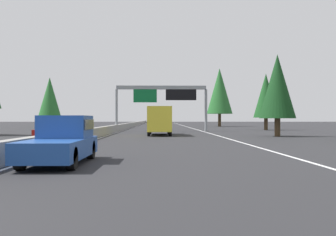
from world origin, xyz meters
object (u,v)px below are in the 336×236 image
at_px(sedan_distant_b, 159,125).
at_px(conifer_left_mid, 50,97).
at_px(sedan_far_center, 157,124).
at_px(conifer_right_near, 277,87).
at_px(sign_gantry_overhead, 163,95).
at_px(pickup_near_right, 62,140).
at_px(conifer_right_mid, 266,96).
at_px(sedan_mid_right, 159,122).
at_px(oncoming_near, 52,132).
at_px(conifer_right_far, 220,91).
at_px(box_truck_distant_a, 159,120).

distance_m(sedan_distant_b, conifer_left_mid, 29.23).
bearing_deg(sedan_far_center, conifer_right_near, -163.08).
xyz_separation_m(sedan_far_center, conifer_right_near, (-39.07, -11.89, 4.20)).
bearing_deg(sign_gantry_overhead, conifer_right_near, -145.10).
distance_m(pickup_near_right, conifer_right_mid, 49.18).
bearing_deg(sedan_mid_right, sedan_far_center, 179.77).
relative_size(oncoming_near, conifer_left_mid, 0.44).
bearing_deg(conifer_right_far, sign_gantry_overhead, 158.50).
bearing_deg(conifer_left_mid, conifer_right_far, -79.33).
height_order(sign_gantry_overhead, box_truck_distant_a, sign_gantry_overhead).
xyz_separation_m(pickup_near_right, box_truck_distant_a, (26.17, -3.85, 0.70)).
xyz_separation_m(conifer_right_mid, conifer_left_mid, (20.20, 38.49, 0.88)).
bearing_deg(pickup_near_right, conifer_left_mid, 15.76).
xyz_separation_m(sedan_far_center, oncoming_near, (-45.90, 8.24, 0.00)).
bearing_deg(sedan_far_center, conifer_left_mid, 82.38).
xyz_separation_m(pickup_near_right, oncoming_near, (16.02, 4.74, -0.23)).
bearing_deg(box_truck_distant_a, oncoming_near, 139.78).
bearing_deg(box_truck_distant_a, sedan_far_center, 0.55).
bearing_deg(conifer_right_near, conifer_right_mid, -12.42).
xyz_separation_m(sedan_distant_b, conifer_right_mid, (-1.87, -16.38, 4.57)).
distance_m(sedan_distant_b, oncoming_near, 31.67).
height_order(conifer_right_near, conifer_right_mid, conifer_right_mid).
relative_size(sedan_far_center, conifer_right_mid, 0.51).
bearing_deg(sedan_distant_b, conifer_left_mid, 50.34).
height_order(sedan_far_center, oncoming_near, same).
bearing_deg(sedan_far_center, oncoming_near, 169.82).
bearing_deg(sign_gantry_overhead, sedan_distant_b, 3.56).
height_order(box_truck_distant_a, conifer_right_near, conifer_right_near).
bearing_deg(sedan_distant_b, conifer_right_mid, -96.52).
xyz_separation_m(sign_gantry_overhead, box_truck_distant_a, (-12.60, 0.45, -3.38)).
relative_size(sedan_far_center, conifer_right_far, 0.34).
relative_size(oncoming_near, conifer_right_far, 0.34).
xyz_separation_m(conifer_right_far, conifer_left_mid, (-6.68, 35.49, -1.70)).
xyz_separation_m(box_truck_distant_a, conifer_left_mid, (38.67, 22.15, 4.53)).
bearing_deg(conifer_right_near, sedan_distant_b, 26.09).
distance_m(sedan_far_center, conifer_right_mid, 24.45).
relative_size(pickup_near_right, sedan_distant_b, 1.27).
bearing_deg(sedan_distant_b, sedan_far_center, 1.13).
bearing_deg(conifer_right_mid, sedan_mid_right, 15.39).
bearing_deg(conifer_right_far, conifer_left_mid, 100.67).
distance_m(conifer_right_near, conifer_right_mid, 22.31).
bearing_deg(conifer_right_far, oncoming_near, 158.44).
bearing_deg(sedan_mid_right, box_truck_distant_a, -179.88).
bearing_deg(sign_gantry_overhead, oncoming_near, 158.35).
distance_m(pickup_near_right, sedan_mid_right, 104.70).
bearing_deg(conifer_left_mid, conifer_right_mid, -117.69).
xyz_separation_m(pickup_near_right, conifer_right_near, (22.85, -15.39, 3.97)).
height_order(pickup_near_right, sedan_mid_right, pickup_near_right).
bearing_deg(conifer_right_far, sedan_mid_right, 22.21).
bearing_deg(sedan_distant_b, sign_gantry_overhead, -176.44).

